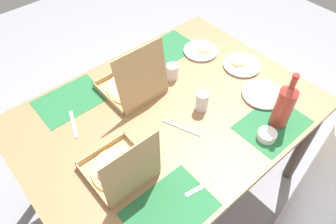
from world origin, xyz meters
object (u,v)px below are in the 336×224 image
(plate_near_left, at_px, (263,95))
(plate_far_left, at_px, (241,65))
(cup_clear_left, at_px, (172,72))
(condiment_bowl, at_px, (267,135))
(pizza_box_corner_right, at_px, (121,169))
(soda_bottle, at_px, (285,105))
(plate_near_right, at_px, (201,51))
(pizza_box_corner_left, at_px, (133,85))
(diner_left_seat, at_px, (330,200))
(cup_clear_right, at_px, (202,101))

(plate_near_left, distance_m, plate_far_left, 0.26)
(plate_near_left, bearing_deg, plate_far_left, -113.24)
(cup_clear_left, height_order, condiment_bowl, cup_clear_left)
(pizza_box_corner_right, relative_size, soda_bottle, 0.96)
(plate_near_right, xyz_separation_m, cup_clear_left, (0.30, 0.06, 0.04))
(pizza_box_corner_left, height_order, plate_near_right, pizza_box_corner_left)
(soda_bottle, bearing_deg, diner_left_seat, 85.57)
(plate_far_left, height_order, soda_bottle, soda_bottle)
(cup_clear_left, bearing_deg, diner_left_seat, 98.47)
(plate_far_left, bearing_deg, plate_near_left, 66.76)
(plate_near_right, bearing_deg, plate_far_left, 108.68)
(soda_bottle, bearing_deg, plate_near_right, -99.68)
(plate_near_left, xyz_separation_m, condiment_bowl, (0.22, 0.19, 0.01))
(plate_far_left, relative_size, soda_bottle, 0.70)
(pizza_box_corner_right, height_order, plate_far_left, pizza_box_corner_right)
(soda_bottle, xyz_separation_m, cup_clear_right, (0.23, -0.33, -0.08))
(plate_near_left, bearing_deg, pizza_box_corner_right, -6.49)
(condiment_bowl, bearing_deg, plate_near_left, -139.04)
(plate_near_right, height_order, diner_left_seat, diner_left_seat)
(pizza_box_corner_left, relative_size, diner_left_seat, 0.27)
(pizza_box_corner_left, relative_size, plate_near_right, 1.55)
(plate_near_left, distance_m, cup_clear_right, 0.36)
(plate_far_left, bearing_deg, cup_clear_right, 11.58)
(pizza_box_corner_left, distance_m, cup_clear_right, 0.39)
(pizza_box_corner_left, distance_m, pizza_box_corner_right, 0.53)
(plate_far_left, height_order, cup_clear_right, cup_clear_right)
(plate_near_right, bearing_deg, soda_bottle, 80.32)
(diner_left_seat, bearing_deg, pizza_box_corner_right, -41.93)
(condiment_bowl, distance_m, diner_left_seat, 0.45)
(condiment_bowl, bearing_deg, soda_bottle, -169.56)
(soda_bottle, distance_m, cup_clear_left, 0.64)
(cup_clear_right, bearing_deg, diner_left_seat, 105.01)
(plate_near_left, relative_size, plate_near_right, 1.08)
(plate_near_right, distance_m, plate_far_left, 0.27)
(cup_clear_left, height_order, diner_left_seat, diner_left_seat)
(pizza_box_corner_right, xyz_separation_m, cup_clear_right, (-0.56, -0.06, 0.01))
(cup_clear_left, distance_m, diner_left_seat, 1.06)
(plate_near_left, bearing_deg, condiment_bowl, 40.96)
(pizza_box_corner_left, distance_m, diner_left_seat, 1.17)
(plate_near_right, xyz_separation_m, diner_left_seat, (0.15, 1.08, -0.22))
(plate_far_left, relative_size, cup_clear_right, 2.09)
(soda_bottle, bearing_deg, cup_clear_right, -55.15)
(plate_near_left, height_order, plate_near_right, plate_near_right)
(plate_far_left, xyz_separation_m, condiment_bowl, (0.33, 0.44, 0.01))
(cup_clear_right, bearing_deg, cup_clear_left, -98.80)
(plate_far_left, bearing_deg, condiment_bowl, 53.14)
(plate_near_right, relative_size, cup_clear_right, 1.99)
(condiment_bowl, bearing_deg, pizza_box_corner_left, -66.38)
(soda_bottle, relative_size, cup_clear_left, 3.60)
(plate_near_right, relative_size, plate_far_left, 0.95)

